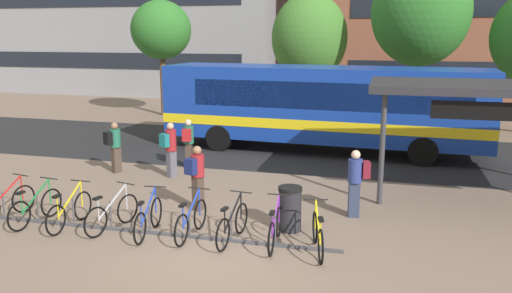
% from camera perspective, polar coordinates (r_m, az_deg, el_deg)
% --- Properties ---
extents(ground, '(200.00, 200.00, 0.00)m').
position_cam_1_polar(ground, '(10.82, -4.39, -11.54)').
color(ground, '#7A6656').
extents(bus_lane_asphalt, '(80.00, 7.20, 0.01)m').
position_cam_1_polar(bus_lane_asphalt, '(19.84, 5.09, -0.35)').
color(bus_lane_asphalt, '#232326').
rests_on(bus_lane_asphalt, ground).
extents(city_bus, '(12.12, 3.10, 3.20)m').
position_cam_1_polar(city_bus, '(19.42, 7.18, 4.63)').
color(city_bus, '#14389E').
rests_on(city_bus, ground).
extents(bike_rack, '(8.62, 0.27, 0.70)m').
position_cam_1_polar(bike_rack, '(11.84, -11.78, -9.11)').
color(bike_rack, '#47474C').
rests_on(bike_rack, ground).
extents(parked_bicycle_red_0, '(0.52, 1.71, 0.99)m').
position_cam_1_polar(parked_bicycle_red_0, '(13.80, -26.18, -5.75)').
color(parked_bicycle_red_0, black).
rests_on(parked_bicycle_red_0, ground).
extents(parked_bicycle_green_1, '(0.52, 1.72, 0.99)m').
position_cam_1_polar(parked_bicycle_green_1, '(13.18, -23.41, -6.32)').
color(parked_bicycle_green_1, black).
rests_on(parked_bicycle_green_1, ground).
extents(parked_bicycle_yellow_2, '(0.52, 1.72, 0.99)m').
position_cam_1_polar(parked_bicycle_yellow_2, '(12.64, -20.11, -6.83)').
color(parked_bicycle_yellow_2, black).
rests_on(parked_bicycle_yellow_2, ground).
extents(parked_bicycle_silver_3, '(0.58, 1.69, 0.99)m').
position_cam_1_polar(parked_bicycle_silver_3, '(12.17, -15.79, -7.26)').
color(parked_bicycle_silver_3, black).
rests_on(parked_bicycle_silver_3, ground).
extents(parked_bicycle_blue_4, '(0.52, 1.72, 0.99)m').
position_cam_1_polar(parked_bicycle_blue_4, '(11.68, -11.95, -7.90)').
color(parked_bicycle_blue_4, black).
rests_on(parked_bicycle_blue_4, ground).
extents(parked_bicycle_blue_5, '(0.52, 1.72, 0.99)m').
position_cam_1_polar(parked_bicycle_blue_5, '(11.41, -7.27, -8.23)').
color(parked_bicycle_blue_5, black).
rests_on(parked_bicycle_blue_5, ground).
extents(parked_bicycle_black_6, '(0.52, 1.72, 0.99)m').
position_cam_1_polar(parked_bicycle_black_6, '(11.09, -2.64, -8.76)').
color(parked_bicycle_black_6, black).
rests_on(parked_bicycle_black_6, ground).
extents(parked_bicycle_purple_7, '(0.52, 1.72, 0.99)m').
position_cam_1_polar(parked_bicycle_purple_7, '(10.89, 2.17, -9.15)').
color(parked_bicycle_purple_7, black).
rests_on(parked_bicycle_purple_7, ground).
extents(parked_bicycle_yellow_8, '(0.63, 1.68, 0.99)m').
position_cam_1_polar(parked_bicycle_yellow_8, '(10.63, 6.92, -9.81)').
color(parked_bicycle_yellow_8, black).
rests_on(parked_bicycle_yellow_8, ground).
extents(transit_shelter, '(7.00, 3.18, 3.14)m').
position_cam_1_polar(transit_shelter, '(14.75, 26.40, 5.54)').
color(transit_shelter, '#38383D').
rests_on(transit_shelter, ground).
extents(commuter_teal_pack_0, '(0.50, 0.60, 1.73)m').
position_cam_1_polar(commuter_teal_pack_0, '(15.99, -9.58, 0.03)').
color(commuter_teal_pack_0, '#565660').
rests_on(commuter_teal_pack_0, ground).
extents(commuter_navy_pack_1, '(0.46, 0.59, 1.67)m').
position_cam_1_polar(commuter_navy_pack_1, '(12.90, -6.65, -3.02)').
color(commuter_navy_pack_1, '#47382D').
rests_on(commuter_navy_pack_1, ground).
extents(commuter_maroon_pack_2, '(0.58, 0.42, 1.68)m').
position_cam_1_polar(commuter_maroon_pack_2, '(12.60, 11.15, -3.55)').
color(commuter_maroon_pack_2, '#2D3851').
rests_on(commuter_maroon_pack_2, ground).
extents(commuter_black_pack_3, '(0.51, 0.60, 1.64)m').
position_cam_1_polar(commuter_black_pack_3, '(16.94, -15.55, 0.27)').
color(commuter_black_pack_3, '#47382D').
rests_on(commuter_black_pack_3, ground).
extents(commuter_red_pack_4, '(0.39, 0.56, 1.64)m').
position_cam_1_polar(commuter_red_pack_4, '(17.08, -7.57, 0.71)').
color(commuter_red_pack_4, '#47382D').
rests_on(commuter_red_pack_4, ground).
extents(trash_bin, '(0.55, 0.55, 1.03)m').
position_cam_1_polar(trash_bin, '(11.68, 3.81, -6.94)').
color(trash_bin, '#232328').
rests_on(trash_bin, ground).
extents(street_tree_0, '(3.85, 3.85, 6.44)m').
position_cam_1_polar(street_tree_0, '(26.66, 5.99, 11.98)').
color(street_tree_0, brown).
rests_on(street_tree_0, ground).
extents(street_tree_1, '(3.22, 3.22, 6.17)m').
position_cam_1_polar(street_tree_1, '(28.39, -10.56, 12.65)').
color(street_tree_1, brown).
rests_on(street_tree_1, ground).
extents(street_tree_2, '(4.49, 4.49, 7.86)m').
position_cam_1_polar(street_tree_2, '(25.37, 17.95, 14.10)').
color(street_tree_2, brown).
rests_on(street_tree_2, ground).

